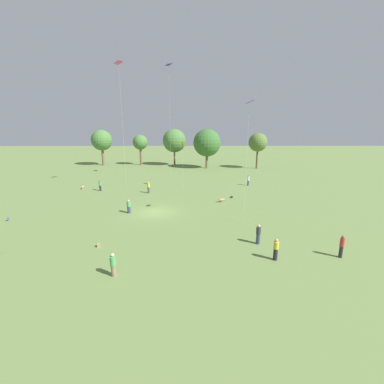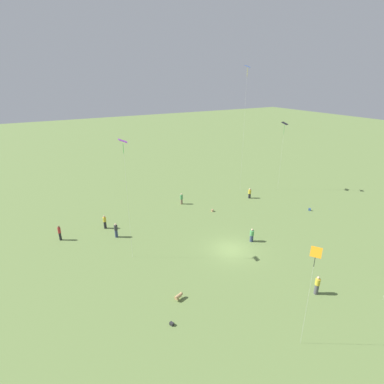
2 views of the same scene
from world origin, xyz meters
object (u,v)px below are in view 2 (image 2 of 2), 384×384
Objects in this scene: kite_1 at (247,76)px; kite_3 at (123,147)px; person_7 at (317,285)px; person_6 at (60,233)px; kite_2 at (315,257)px; person_3 at (116,230)px; kite_4 at (285,126)px; picnic_bag_0 at (172,324)px; picnic_bag_2 at (212,210)px; dog_1 at (179,296)px; person_8 at (252,235)px; person_5 at (250,193)px; person_1 at (105,222)px; picnic_bag_1 at (310,209)px; person_2 at (181,199)px.

kite_1 is 25.35m from kite_3.
person_7 is 21.04m from kite_3.
kite_3 reaches higher than person_6.
person_3 is at bearing -150.14° from kite_2.
picnic_bag_0 is at bearing -126.30° from kite_4.
kite_1 is 32.70m from kite_2.
picnic_bag_2 is at bearing 174.38° from kite_2.
person_7 is 0.14× the size of kite_3.
kite_3 is at bearing -92.29° from picnic_bag_0.
picnic_bag_0 is (1.76, 2.26, -0.23)m from dog_1.
kite_3 is (12.99, -3.66, 10.92)m from person_8.
person_5 is 27.38m from person_6.
kite_4 is 29.69× the size of picnic_bag_0.
person_5 is 0.15× the size of kite_4.
person_1 is 16.06m from dog_1.
person_1 is 28.80m from kite_1.
person_8 is at bearing 92.29° from dog_1.
person_3 is 0.16× the size of kite_4.
person_3 is at bearing -159.07° from kite_1.
person_3 is at bearing -13.05° from picnic_bag_1.
picnic_bag_1 is (-4.43, 7.83, -0.61)m from person_5.
kite_2 is at bearing -110.01° from kite_4.
kite_3 is at bearing -37.51° from person_5.
dog_1 is (20.95, 18.57, -17.42)m from kite_1.
person_8 is at bearing -50.51° from kite_3.
picnic_bag_0 is at bearing -173.85° from person_6.
person_5 is 4.53× the size of picnic_bag_1.
person_8 is 4.33× the size of picnic_bag_0.
person_7 reaches higher than picnic_bag_2.
person_2 reaches higher than dog_1.
kite_3 is (6.87, -16.39, 4.53)m from kite_2.
kite_2 is at bearing 3.04° from person_5.
dog_1 is at bearing -135.20° from person_7.
person_2 is at bearing 7.26° from kite_3.
picnic_bag_1 is 1.08× the size of picnic_bag_2.
person_3 is 1.00× the size of person_7.
picnic_bag_0 is (22.72, 20.83, -17.65)m from kite_1.
person_6 is 5.18× the size of picnic_bag_1.
kite_3 reaches higher than dog_1.
person_1 is 4.67× the size of picnic_bag_0.
picnic_bag_2 is (-6.64, -21.78, -7.02)m from kite_2.
person_7 is (-12.39, 18.27, -0.00)m from person_3.
kite_2 reaches higher than person_6.
person_2 is 27.30m from kite_2.
person_5 is at bearing -60.52° from picnic_bag_1.
person_1 is 24.80m from person_7.
person_7 is 0.09× the size of kite_1.
kite_1 is 32.97m from dog_1.
kite_4 reaches higher than picnic_bag_0.
picnic_bag_1 reaches higher than picnic_bag_2.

